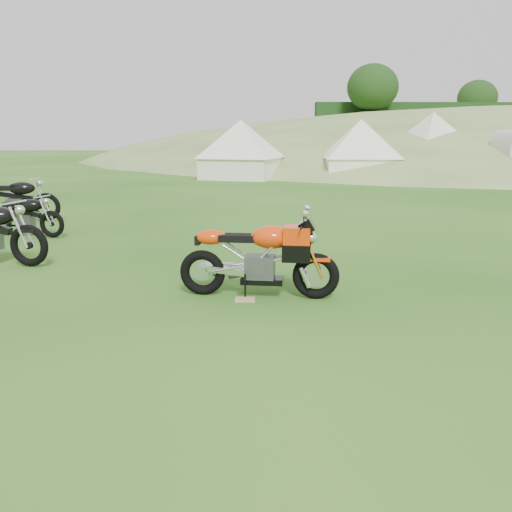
{
  "coord_description": "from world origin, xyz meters",
  "views": [
    {
      "loc": [
        0.23,
        -6.08,
        1.98
      ],
      "look_at": [
        0.38,
        0.4,
        0.58
      ],
      "focal_mm": 40.0,
      "sensor_mm": 36.0,
      "label": 1
    }
  ],
  "objects_px": {
    "tent_right": "(432,145)",
    "vintage_moto_c": "(25,215)",
    "plywood_board": "(245,299)",
    "sport_motorcycle": "(258,252)",
    "tent_mid": "(360,149)",
    "tent_left": "(241,149)",
    "vintage_moto_d": "(14,198)"
  },
  "relations": [
    {
      "from": "plywood_board",
      "to": "vintage_moto_d",
      "type": "relative_size",
      "value": 0.12
    },
    {
      "from": "vintage_moto_c",
      "to": "tent_mid",
      "type": "bearing_deg",
      "value": 72.12
    },
    {
      "from": "tent_left",
      "to": "vintage_moto_c",
      "type": "bearing_deg",
      "value": -87.86
    },
    {
      "from": "sport_motorcycle",
      "to": "vintage_moto_c",
      "type": "distance_m",
      "value": 6.13
    },
    {
      "from": "sport_motorcycle",
      "to": "plywood_board",
      "type": "height_order",
      "value": "sport_motorcycle"
    },
    {
      "from": "vintage_moto_c",
      "to": "tent_mid",
      "type": "height_order",
      "value": "tent_mid"
    },
    {
      "from": "vintage_moto_c",
      "to": "tent_mid",
      "type": "relative_size",
      "value": 0.55
    },
    {
      "from": "sport_motorcycle",
      "to": "vintage_moto_c",
      "type": "xyz_separation_m",
      "value": [
        -4.41,
        4.26,
        -0.13
      ]
    },
    {
      "from": "tent_left",
      "to": "tent_right",
      "type": "bearing_deg",
      "value": 31.3
    },
    {
      "from": "sport_motorcycle",
      "to": "tent_left",
      "type": "relative_size",
      "value": 0.63
    },
    {
      "from": "vintage_moto_c",
      "to": "vintage_moto_d",
      "type": "relative_size",
      "value": 0.82
    },
    {
      "from": "tent_right",
      "to": "vintage_moto_c",
      "type": "bearing_deg",
      "value": -149.08
    },
    {
      "from": "vintage_moto_c",
      "to": "tent_mid",
      "type": "xyz_separation_m",
      "value": [
        9.34,
        13.94,
        0.86
      ]
    },
    {
      "from": "vintage_moto_d",
      "to": "tent_mid",
      "type": "distance_m",
      "value": 15.81
    },
    {
      "from": "sport_motorcycle",
      "to": "vintage_moto_c",
      "type": "height_order",
      "value": "sport_motorcycle"
    },
    {
      "from": "tent_right",
      "to": "tent_left",
      "type": "bearing_deg",
      "value": 172.79
    },
    {
      "from": "tent_right",
      "to": "tent_mid",
      "type": "bearing_deg",
      "value": -168.81
    },
    {
      "from": "tent_left",
      "to": "tent_right",
      "type": "relative_size",
      "value": 0.91
    },
    {
      "from": "vintage_moto_c",
      "to": "tent_left",
      "type": "height_order",
      "value": "tent_left"
    },
    {
      "from": "vintage_moto_c",
      "to": "tent_right",
      "type": "bearing_deg",
      "value": 66.89
    },
    {
      "from": "plywood_board",
      "to": "tent_left",
      "type": "distance_m",
      "value": 18.7
    },
    {
      "from": "tent_left",
      "to": "tent_mid",
      "type": "relative_size",
      "value": 0.99
    },
    {
      "from": "plywood_board",
      "to": "tent_left",
      "type": "xyz_separation_m",
      "value": [
        -0.07,
        18.65,
        1.27
      ]
    },
    {
      "from": "vintage_moto_d",
      "to": "vintage_moto_c",
      "type": "bearing_deg",
      "value": -64.55
    },
    {
      "from": "plywood_board",
      "to": "tent_right",
      "type": "relative_size",
      "value": 0.07
    },
    {
      "from": "tent_left",
      "to": "tent_mid",
      "type": "distance_m",
      "value": 5.18
    },
    {
      "from": "plywood_board",
      "to": "vintage_moto_c",
      "type": "height_order",
      "value": "vintage_moto_c"
    },
    {
      "from": "sport_motorcycle",
      "to": "tent_mid",
      "type": "height_order",
      "value": "tent_mid"
    },
    {
      "from": "vintage_moto_c",
      "to": "tent_left",
      "type": "relative_size",
      "value": 0.55
    },
    {
      "from": "tent_mid",
      "to": "sport_motorcycle",
      "type": "bearing_deg",
      "value": -102.14
    },
    {
      "from": "plywood_board",
      "to": "tent_mid",
      "type": "bearing_deg",
      "value": 74.5
    },
    {
      "from": "vintage_moto_d",
      "to": "tent_left",
      "type": "xyz_separation_m",
      "value": [
        5.13,
        12.26,
        0.76
      ]
    }
  ]
}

